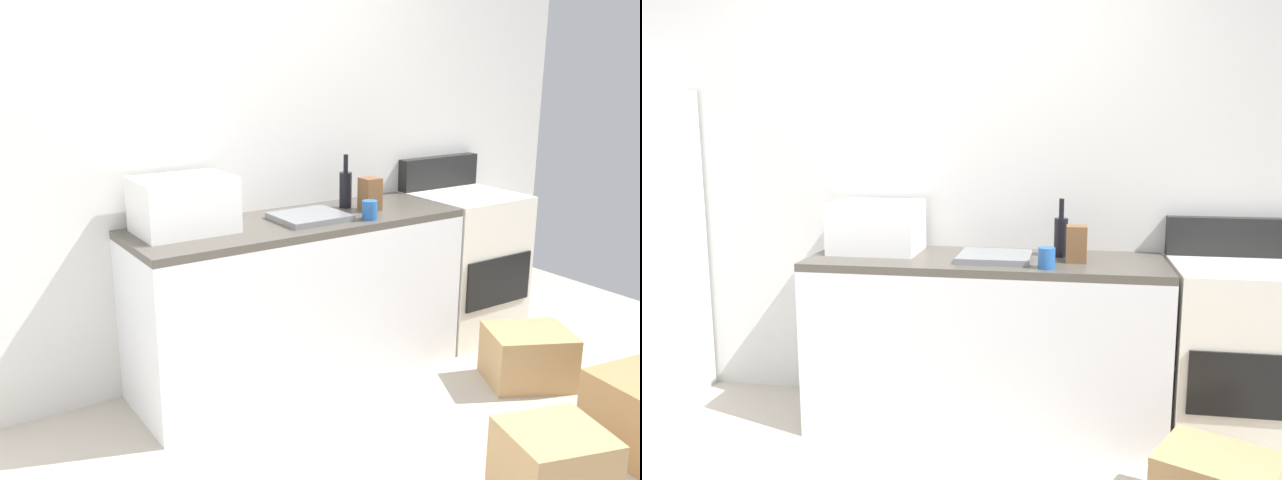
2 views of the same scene
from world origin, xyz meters
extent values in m
cube|color=silver|center=(0.00, 1.55, 1.30)|extent=(5.00, 0.10, 2.60)
cube|color=silver|center=(0.30, 1.20, 0.43)|extent=(1.80, 0.60, 0.86)
cube|color=#4C473F|center=(0.30, 1.20, 0.88)|extent=(1.80, 0.60, 0.04)
cube|color=silver|center=(1.52, 1.20, 0.45)|extent=(0.60, 0.60, 0.90)
cube|color=black|center=(1.52, 0.90, 0.42)|extent=(0.52, 0.02, 0.30)
cube|color=black|center=(1.52, 1.46, 1.00)|extent=(0.60, 0.08, 0.20)
cube|color=white|center=(-0.30, 1.28, 1.04)|extent=(0.46, 0.34, 0.27)
cube|color=slate|center=(0.35, 1.16, 0.92)|extent=(0.36, 0.32, 0.03)
cylinder|color=black|center=(0.68, 1.30, 1.00)|extent=(0.07, 0.07, 0.20)
cylinder|color=black|center=(0.68, 1.30, 1.15)|extent=(0.03, 0.03, 0.10)
cylinder|color=#2659A5|center=(0.62, 0.99, 0.95)|extent=(0.08, 0.08, 0.10)
cube|color=brown|center=(0.75, 1.17, 0.99)|extent=(0.10, 0.10, 0.18)
cube|color=tan|center=(1.31, 0.47, 0.15)|extent=(0.55, 0.51, 0.30)
cube|color=tan|center=(0.48, -0.37, 0.19)|extent=(0.46, 0.44, 0.38)
camera|label=1|loc=(-1.54, -1.84, 1.75)|focal=39.19mm
camera|label=2|loc=(0.71, -1.95, 1.53)|focal=35.73mm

